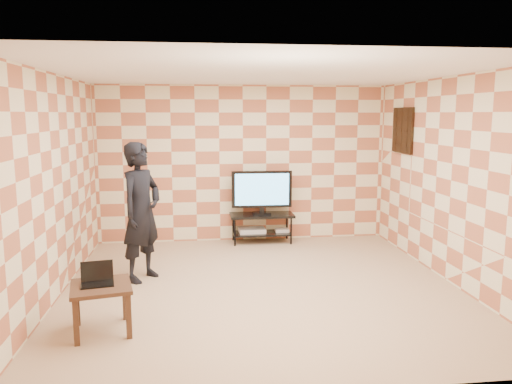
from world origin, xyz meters
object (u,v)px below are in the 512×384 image
Objects in this scene: tv_stand at (262,222)px; person at (141,212)px; tv at (262,190)px; side_table at (101,293)px.

tv_stand is 0.59× the size of person.
tv_stand is 1.06× the size of tv.
tv_stand is 3.97m from side_table.
side_table is at bearing -154.97° from person.
tv is at bearing -88.95° from tv_stand.
tv is (0.00, -0.00, 0.55)m from tv_stand.
tv_stand is 2.59m from person.
person reaches higher than tv_stand.
side_table is (-2.09, -3.37, -0.50)m from tv.
person is (0.25, 1.63, 0.51)m from side_table.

